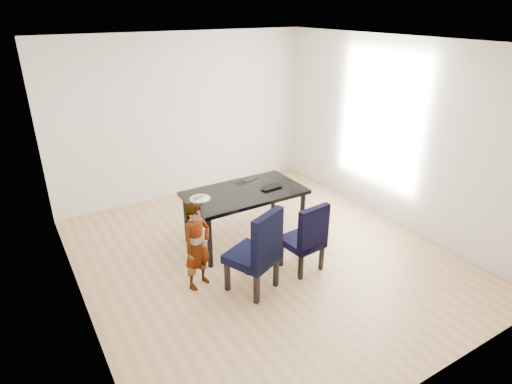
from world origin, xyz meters
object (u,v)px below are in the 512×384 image
child (197,246)px  dining_table (245,216)px  plate (200,199)px  chair_right (302,236)px  laptop (270,186)px  chair_left (252,250)px

child → dining_table: bearing=11.4°
dining_table → plate: bearing=173.3°
chair_right → laptop: chair_right is taller
child → laptop: 1.51m
chair_right → laptop: bearing=77.2°
dining_table → chair_right: bearing=-75.7°
plate → laptop: (1.00, -0.13, 0.01)m
chair_right → laptop: (0.12, 0.93, 0.30)m
chair_left → chair_right: bearing=-19.9°
laptop → chair_right: bearing=78.2°
chair_right → child: (-1.25, 0.33, 0.07)m
child → laptop: (1.38, 0.59, 0.23)m
chair_right → plate: chair_right is taller
chair_left → plate: 1.14m
dining_table → plate: plate is taller
chair_left → laptop: 1.33m
chair_right → chair_left: bearing=178.0°
chair_right → plate: 1.41m
chair_right → laptop: size_ratio=2.85×
dining_table → child: size_ratio=1.50×
chair_left → laptop: size_ratio=3.23×
chair_left → child: 0.63m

